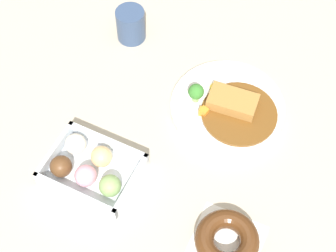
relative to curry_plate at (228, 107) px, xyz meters
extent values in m
plane|color=#B2A893|center=(-0.02, -0.08, -0.01)|extent=(1.60, 1.60, 0.00)
cylinder|color=white|center=(0.00, 0.00, -0.01)|extent=(0.24, 0.24, 0.02)
cylinder|color=brown|center=(0.03, -0.01, 0.01)|extent=(0.16, 0.16, 0.01)
cube|color=#A87538|center=(0.01, 0.00, 0.02)|extent=(0.10, 0.07, 0.02)
cylinder|color=white|center=(-0.04, 0.02, 0.01)|extent=(0.06, 0.06, 0.00)
ellipsoid|color=yellow|center=(-0.04, 0.02, 0.02)|extent=(0.03, 0.03, 0.02)
cylinder|color=#8CB766|center=(-0.07, -0.02, 0.01)|extent=(0.01, 0.01, 0.02)
sphere|color=#387A2D|center=(-0.07, -0.02, 0.03)|extent=(0.03, 0.03, 0.03)
cube|color=orange|center=(-0.04, -0.04, 0.01)|extent=(0.02, 0.02, 0.02)
cube|color=orange|center=(-0.04, -0.04, 0.01)|extent=(0.02, 0.02, 0.02)
cube|color=silver|center=(-0.18, -0.25, -0.01)|extent=(0.17, 0.13, 0.01)
cube|color=silver|center=(-0.26, -0.25, 0.01)|extent=(0.01, 0.13, 0.03)
cube|color=silver|center=(-0.09, -0.25, 0.01)|extent=(0.01, 0.13, 0.03)
cube|color=silver|center=(-0.18, -0.31, 0.01)|extent=(0.17, 0.01, 0.03)
cube|color=silver|center=(-0.18, -0.19, 0.01)|extent=(0.17, 0.01, 0.03)
sphere|color=brown|center=(-0.23, -0.28, 0.02)|extent=(0.04, 0.04, 0.04)
sphere|color=pink|center=(-0.18, -0.27, 0.02)|extent=(0.04, 0.04, 0.04)
sphere|color=#84A860|center=(-0.13, -0.27, 0.02)|extent=(0.04, 0.04, 0.04)
sphere|color=silver|center=(-0.23, -0.22, 0.02)|extent=(0.04, 0.04, 0.04)
sphere|color=#DBB77A|center=(-0.17, -0.23, 0.02)|extent=(0.04, 0.04, 0.04)
cube|color=white|center=(0.11, -0.27, -0.01)|extent=(0.13, 0.13, 0.00)
torus|color=#4C2B14|center=(0.11, -0.27, 0.01)|extent=(0.12, 0.12, 0.04)
cylinder|color=#33476B|center=(-0.28, 0.10, 0.02)|extent=(0.07, 0.07, 0.08)
camera|label=1|loc=(0.15, -0.59, 0.86)|focal=53.81mm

